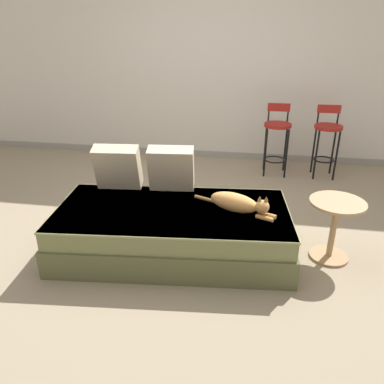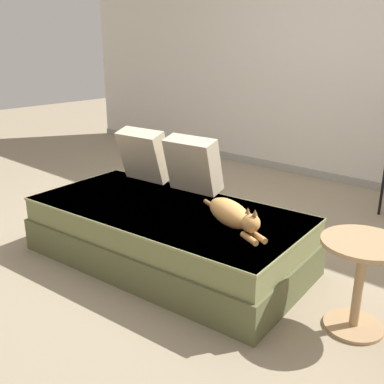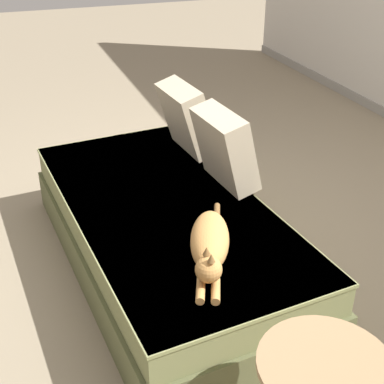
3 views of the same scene
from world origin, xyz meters
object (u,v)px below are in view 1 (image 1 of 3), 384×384
bar_stool_near_window (277,133)px  bar_stool_by_doorway (327,134)px  throw_pillow_corner (118,167)px  side_table (335,222)px  cat (237,203)px  throw_pillow_middle (171,169)px  couch (173,230)px

bar_stool_near_window → bar_stool_by_doorway: (0.61, 0.00, 0.01)m
throw_pillow_corner → side_table: bearing=-6.2°
cat → side_table: (0.79, 0.08, -0.14)m
throw_pillow_middle → bar_stool_near_window: bar_stool_near_window is taller
couch → throw_pillow_corner: 0.78m
throw_pillow_corner → bar_stool_near_window: 2.29m
throw_pillow_corner → side_table: throw_pillow_corner is taller
bar_stool_near_window → couch: bearing=-114.1°
throw_pillow_middle → bar_stool_near_window: (1.01, 1.69, -0.08)m
throw_pillow_corner → bar_stool_near_window: size_ratio=0.48×
throw_pillow_corner → bar_stool_near_window: bearing=49.3°
couch → side_table: (1.32, 0.12, 0.13)m
couch → bar_stool_by_doorway: 2.60m
couch → bar_stool_near_window: bar_stool_near_window is taller
bar_stool_by_doorway → side_table: size_ratio=1.72×
bar_stool_near_window → side_table: (0.39, -1.94, -0.20)m
throw_pillow_corner → cat: size_ratio=0.62×
side_table → bar_stool_by_doorway: bearing=83.6°
throw_pillow_corner → bar_stool_by_doorway: 2.73m
couch → bar_stool_near_window: bearing=65.9°
couch → bar_stool_near_window: (0.92, 2.06, 0.33)m
bar_stool_by_doorway → bar_stool_near_window: bearing=-180.0°
couch → bar_stool_near_window: 2.29m
cat → throw_pillow_middle: bearing=151.8°
throw_pillow_middle → side_table: size_ratio=0.82×
bar_stool_near_window → side_table: bar_stool_near_window is taller
throw_pillow_middle → bar_stool_by_doorway: (1.62, 1.69, -0.07)m
bar_stool_near_window → bar_stool_by_doorway: size_ratio=1.00×
couch → throw_pillow_corner: throw_pillow_corner is taller
couch → throw_pillow_middle: (-0.08, 0.37, 0.41)m
bar_stool_by_doorway → throw_pillow_corner: bearing=-140.5°
throw_pillow_middle → bar_stool_by_doorway: size_ratio=0.48×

